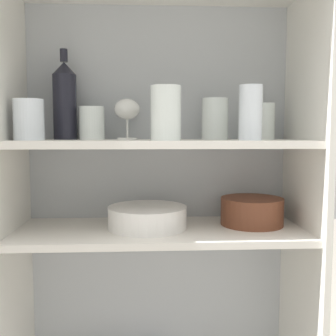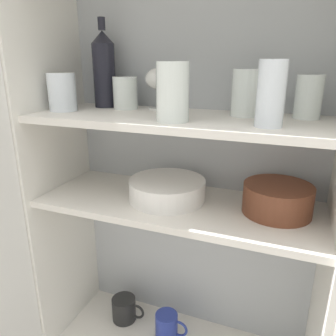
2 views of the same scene
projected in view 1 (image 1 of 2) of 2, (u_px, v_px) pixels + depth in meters
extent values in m
cube|color=#B2B7BC|center=(159.00, 242.00, 1.31)|extent=(0.86, 0.02, 1.53)
cube|color=white|center=(13.00, 260.00, 1.12)|extent=(0.02, 0.35, 1.53)
cube|color=white|center=(302.00, 256.00, 1.17)|extent=(0.02, 0.35, 1.53)
cube|color=silver|center=(160.00, 232.00, 1.14)|extent=(0.83, 0.31, 0.02)
cube|color=silver|center=(160.00, 143.00, 1.12)|extent=(0.83, 0.31, 0.02)
cylinder|color=white|center=(251.00, 113.00, 1.05)|extent=(0.06, 0.06, 0.15)
cylinder|color=white|center=(264.00, 121.00, 1.21)|extent=(0.07, 0.07, 0.11)
cylinder|color=white|center=(166.00, 113.00, 1.03)|extent=(0.08, 0.08, 0.14)
cylinder|color=white|center=(92.00, 123.00, 1.17)|extent=(0.08, 0.08, 0.10)
cylinder|color=white|center=(29.00, 120.00, 1.06)|extent=(0.08, 0.08, 0.11)
cylinder|color=white|center=(215.00, 119.00, 1.19)|extent=(0.08, 0.08, 0.12)
cylinder|color=white|center=(127.00, 139.00, 1.20)|extent=(0.06, 0.06, 0.01)
cylinder|color=white|center=(127.00, 128.00, 1.20)|extent=(0.01, 0.01, 0.06)
ellipsoid|color=white|center=(127.00, 109.00, 1.19)|extent=(0.08, 0.08, 0.06)
cylinder|color=black|center=(65.00, 107.00, 1.18)|extent=(0.07, 0.07, 0.19)
cone|color=black|center=(64.00, 68.00, 1.17)|extent=(0.07, 0.07, 0.04)
cylinder|color=black|center=(64.00, 55.00, 1.17)|extent=(0.02, 0.02, 0.04)
cylinder|color=white|center=(147.00, 226.00, 1.14)|extent=(0.23, 0.23, 0.01)
cylinder|color=white|center=(147.00, 223.00, 1.14)|extent=(0.23, 0.23, 0.01)
cylinder|color=white|center=(147.00, 220.00, 1.14)|extent=(0.23, 0.23, 0.01)
cylinder|color=white|center=(147.00, 217.00, 1.14)|extent=(0.23, 0.23, 0.01)
cylinder|color=white|center=(147.00, 214.00, 1.14)|extent=(0.23, 0.23, 0.01)
cylinder|color=white|center=(147.00, 211.00, 1.14)|extent=(0.23, 0.23, 0.01)
cylinder|color=white|center=(147.00, 208.00, 1.14)|extent=(0.23, 0.23, 0.01)
cylinder|color=brown|center=(252.00, 211.00, 1.18)|extent=(0.19, 0.19, 0.08)
torus|color=brown|center=(252.00, 199.00, 1.18)|extent=(0.18, 0.18, 0.01)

